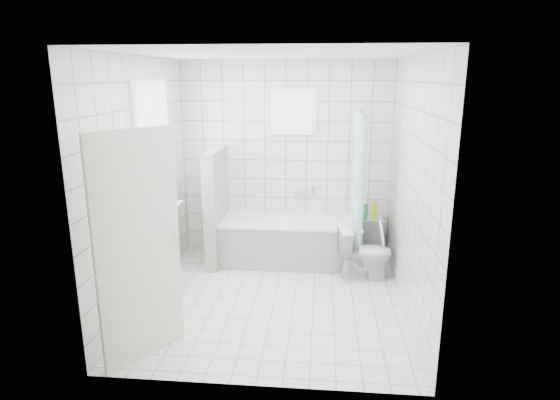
# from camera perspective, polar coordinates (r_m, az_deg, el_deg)

# --- Properties ---
(ground) EXTENTS (3.00, 3.00, 0.00)m
(ground) POSITION_cam_1_polar(r_m,az_deg,el_deg) (5.30, -0.67, -12.02)
(ground) COLOR white
(ground) RESTS_ON ground
(ceiling) EXTENTS (3.00, 3.00, 0.00)m
(ceiling) POSITION_cam_1_polar(r_m,az_deg,el_deg) (4.73, -0.77, 17.34)
(ceiling) COLOR white
(ceiling) RESTS_ON ground
(wall_back) EXTENTS (2.80, 0.02, 2.60)m
(wall_back) POSITION_cam_1_polar(r_m,az_deg,el_deg) (6.31, 0.70, 4.87)
(wall_back) COLOR white
(wall_back) RESTS_ON ground
(wall_front) EXTENTS (2.80, 0.02, 2.60)m
(wall_front) POSITION_cam_1_polar(r_m,az_deg,el_deg) (3.42, -3.34, -3.86)
(wall_front) COLOR white
(wall_front) RESTS_ON ground
(wall_left) EXTENTS (0.02, 3.00, 2.60)m
(wall_left) POSITION_cam_1_polar(r_m,az_deg,el_deg) (5.18, -16.31, 2.06)
(wall_left) COLOR white
(wall_left) RESTS_ON ground
(wall_right) EXTENTS (0.02, 3.00, 2.60)m
(wall_right) POSITION_cam_1_polar(r_m,az_deg,el_deg) (4.91, 15.76, 1.40)
(wall_right) COLOR white
(wall_right) RESTS_ON ground
(window_left) EXTENTS (0.01, 0.90, 1.40)m
(window_left) POSITION_cam_1_polar(r_m,az_deg,el_deg) (5.39, -14.95, 5.87)
(window_left) COLOR white
(window_left) RESTS_ON wall_left
(window_back) EXTENTS (0.50, 0.01, 0.50)m
(window_back) POSITION_cam_1_polar(r_m,az_deg,el_deg) (6.18, 1.62, 10.72)
(window_back) COLOR white
(window_back) RESTS_ON wall_back
(window_sill) EXTENTS (0.18, 1.02, 0.08)m
(window_sill) POSITION_cam_1_polar(r_m,az_deg,el_deg) (5.53, -14.00, -1.71)
(window_sill) COLOR white
(window_sill) RESTS_ON wall_left
(door) EXTENTS (0.49, 0.68, 2.00)m
(door) POSITION_cam_1_polar(r_m,az_deg,el_deg) (4.10, -16.84, -5.70)
(door) COLOR silver
(door) RESTS_ON ground
(bathtub) EXTENTS (1.82, 0.77, 0.58)m
(bathtub) POSITION_cam_1_polar(r_m,az_deg,el_deg) (6.20, 1.33, -4.97)
(bathtub) COLOR white
(bathtub) RESTS_ON ground
(partition_wall) EXTENTS (0.15, 0.85, 1.50)m
(partition_wall) POSITION_cam_1_polar(r_m,az_deg,el_deg) (6.16, -7.75, -0.78)
(partition_wall) COLOR white
(partition_wall) RESTS_ON ground
(tiled_ledge) EXTENTS (0.40, 0.24, 0.55)m
(tiled_ledge) POSITION_cam_1_polar(r_m,az_deg,el_deg) (6.47, 10.61, -4.54)
(tiled_ledge) COLOR white
(tiled_ledge) RESTS_ON ground
(toilet) EXTENTS (0.69, 0.45, 0.66)m
(toilet) POSITION_cam_1_polar(r_m,az_deg,el_deg) (5.76, 10.31, -6.42)
(toilet) COLOR white
(toilet) RESTS_ON ground
(curtain_rod) EXTENTS (0.02, 0.80, 0.02)m
(curtain_rod) POSITION_cam_1_polar(r_m,az_deg,el_deg) (5.83, 9.91, 10.76)
(curtain_rod) COLOR silver
(curtain_rod) RESTS_ON wall_back
(shower_curtain) EXTENTS (0.14, 0.48, 1.78)m
(shower_curtain) POSITION_cam_1_polar(r_m,az_deg,el_deg) (5.83, 9.62, 1.82)
(shower_curtain) COLOR #4AC8DB
(shower_curtain) RESTS_ON curtain_rod
(tub_faucet) EXTENTS (0.18, 0.06, 0.06)m
(tub_faucet) POSITION_cam_1_polar(r_m,az_deg,el_deg) (6.36, 2.47, 0.78)
(tub_faucet) COLOR silver
(tub_faucet) RESTS_ON wall_back
(sill_bottles) EXTENTS (0.16, 0.82, 0.28)m
(sill_bottles) POSITION_cam_1_polar(r_m,az_deg,el_deg) (5.38, -14.41, -0.56)
(sill_bottles) COLOR pink
(sill_bottles) RESTS_ON window_sill
(ledge_bottles) EXTENTS (0.18, 0.14, 0.24)m
(ledge_bottles) POSITION_cam_1_polar(r_m,az_deg,el_deg) (6.31, 10.66, -1.32)
(ledge_bottles) COLOR yellow
(ledge_bottles) RESTS_ON tiled_ledge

